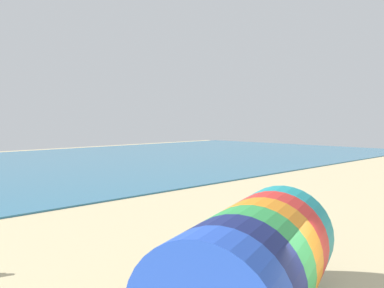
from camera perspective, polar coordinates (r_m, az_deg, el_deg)
name	(u,v)px	position (r m, az deg, el deg)	size (l,w,h in m)	color
giant_inflatable_tube	(252,267)	(10.54, 8.06, -15.93)	(6.90, 4.93, 2.96)	blue
kite_handler	(263,241)	(14.99, 9.39, -12.63)	(0.29, 0.40, 1.63)	#726651
bystander_near_water	(281,210)	(20.07, 11.80, -8.57)	(0.34, 0.42, 1.58)	#726651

